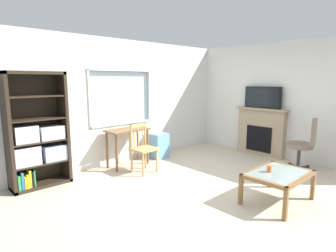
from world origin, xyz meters
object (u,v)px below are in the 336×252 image
(desk_under_window, at_px, (128,136))
(plastic_drawer_unit, at_px, (158,145))
(office_chair, at_px, (305,142))
(bookshelf, at_px, (37,138))
(sippy_cup, at_px, (269,169))
(tv, at_px, (263,97))
(fireplace, at_px, (261,131))
(coffee_table, at_px, (278,177))
(wooden_chair, at_px, (143,148))

(desk_under_window, relative_size, plastic_drawer_unit, 1.56)
(plastic_drawer_unit, height_order, office_chair, office_chair)
(bookshelf, height_order, sippy_cup, bookshelf)
(sippy_cup, bearing_deg, tv, 31.28)
(bookshelf, height_order, desk_under_window, bookshelf)
(desk_under_window, xyz_separation_m, sippy_cup, (0.51, -2.72, -0.13))
(bookshelf, height_order, office_chair, bookshelf)
(fireplace, bearing_deg, sippy_cup, -148.93)
(plastic_drawer_unit, relative_size, coffee_table, 0.58)
(desk_under_window, distance_m, coffee_table, 2.90)
(wooden_chair, distance_m, sippy_cup, 2.27)
(fireplace, distance_m, coffee_table, 2.57)
(bookshelf, relative_size, tv, 2.16)
(wooden_chair, distance_m, office_chair, 3.05)
(tv, relative_size, sippy_cup, 9.50)
(plastic_drawer_unit, distance_m, tv, 2.57)
(office_chair, bearing_deg, sippy_cup, -173.63)
(bookshelf, height_order, fireplace, bookshelf)
(office_chair, xyz_separation_m, sippy_cup, (-1.77, -0.20, -0.08))
(desk_under_window, xyz_separation_m, plastic_drawer_unit, (0.84, 0.05, -0.34))
(coffee_table, bearing_deg, tv, 34.17)
(fireplace, xyz_separation_m, sippy_cup, (-2.20, -1.32, -0.06))
(wooden_chair, height_order, sippy_cup, wooden_chair)
(wooden_chair, bearing_deg, bookshelf, 159.21)
(coffee_table, bearing_deg, sippy_cup, 124.49)
(desk_under_window, relative_size, office_chair, 0.85)
(desk_under_window, height_order, fireplace, fireplace)
(coffee_table, bearing_deg, fireplace, 33.95)
(wooden_chair, relative_size, sippy_cup, 10.00)
(fireplace, bearing_deg, plastic_drawer_unit, 142.19)
(desk_under_window, distance_m, wooden_chair, 0.53)
(office_chair, bearing_deg, tv, 69.95)
(plastic_drawer_unit, bearing_deg, tv, -38.08)
(bookshelf, bearing_deg, coffee_table, -52.63)
(wooden_chair, distance_m, tv, 2.97)
(desk_under_window, xyz_separation_m, fireplace, (2.70, -1.40, -0.07))
(bookshelf, bearing_deg, fireplace, -19.08)
(bookshelf, xyz_separation_m, tv, (4.35, -1.51, 0.53))
(bookshelf, height_order, tv, bookshelf)
(fireplace, xyz_separation_m, tv, (-0.02, 0.00, 0.78))
(wooden_chair, xyz_separation_m, coffee_table, (0.60, -2.32, -0.09))
(plastic_drawer_unit, bearing_deg, office_chair, -60.81)
(plastic_drawer_unit, xyz_separation_m, tv, (1.85, -1.45, 1.05))
(wooden_chair, xyz_separation_m, plastic_drawer_unit, (0.85, 0.56, -0.19))
(coffee_table, bearing_deg, wooden_chair, 104.49)
(wooden_chair, xyz_separation_m, sippy_cup, (0.53, -2.21, 0.02))
(plastic_drawer_unit, xyz_separation_m, sippy_cup, (-0.33, -2.77, 0.21))
(fireplace, relative_size, sippy_cup, 13.23)
(office_chair, relative_size, sippy_cup, 11.11)
(bookshelf, xyz_separation_m, coffee_table, (2.25, -2.94, -0.42))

